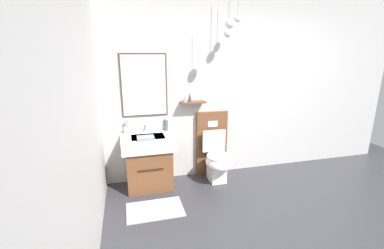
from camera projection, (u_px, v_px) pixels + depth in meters
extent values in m
cube|color=#B7B5B2|center=(255.00, 84.00, 4.05)|extent=(4.86, 0.12, 2.76)
cube|color=#4C301E|center=(144.00, 85.00, 3.57)|extent=(0.63, 0.02, 0.86)
cube|color=silver|center=(144.00, 86.00, 3.56)|extent=(0.59, 0.01, 0.82)
cube|color=brown|center=(193.00, 102.00, 3.73)|extent=(0.36, 0.14, 0.02)
cone|color=gray|center=(185.00, 98.00, 3.68)|extent=(0.05, 0.05, 0.10)
cone|color=#333338|center=(190.00, 97.00, 3.70)|extent=(0.06, 0.06, 0.13)
cylinder|color=gray|center=(229.00, 5.00, 3.36)|extent=(0.01, 0.01, 0.61)
sphere|color=silver|center=(228.00, 34.00, 3.46)|extent=(0.10, 0.10, 0.10)
sphere|color=silver|center=(238.00, 19.00, 3.41)|extent=(0.08, 0.08, 0.08)
sphere|color=silver|center=(230.00, 24.00, 3.17)|extent=(0.12, 0.12, 0.12)
cube|color=#B7B5B2|center=(62.00, 130.00, 1.64)|extent=(0.12, 4.05, 2.76)
cube|color=#9E9993|center=(155.00, 210.00, 3.17)|extent=(0.68, 0.44, 0.01)
cube|color=brown|center=(149.00, 167.00, 3.66)|extent=(0.61, 0.47, 0.58)
cube|color=black|center=(151.00, 170.00, 3.42)|extent=(0.34, 0.01, 0.02)
cube|color=white|center=(148.00, 142.00, 3.56)|extent=(0.71, 0.52, 0.18)
cube|color=silver|center=(148.00, 138.00, 3.51)|extent=(0.44, 0.29, 0.03)
cylinder|color=silver|center=(146.00, 128.00, 3.72)|extent=(0.03, 0.03, 0.11)
cylinder|color=silver|center=(146.00, 126.00, 3.66)|extent=(0.02, 0.11, 0.02)
cube|color=brown|center=(211.00, 143.00, 4.04)|extent=(0.48, 0.10, 1.00)
cube|color=silver|center=(213.00, 124.00, 3.90)|extent=(0.15, 0.01, 0.09)
cube|color=white|center=(216.00, 169.00, 3.88)|extent=(0.22, 0.30, 0.34)
ellipsoid|color=white|center=(219.00, 162.00, 3.76)|extent=(0.37, 0.46, 0.24)
torus|color=white|center=(219.00, 156.00, 3.74)|extent=(0.35, 0.35, 0.04)
cube|color=white|center=(214.00, 141.00, 3.90)|extent=(0.35, 0.03, 0.33)
cylinder|color=silver|center=(126.00, 130.00, 3.63)|extent=(0.07, 0.07, 0.09)
cylinder|color=purple|center=(127.00, 126.00, 3.62)|extent=(0.02, 0.04, 0.17)
cube|color=white|center=(127.00, 121.00, 3.58)|extent=(0.01, 0.02, 0.03)
cylinder|color=#2D84DB|center=(126.00, 126.00, 3.63)|extent=(0.01, 0.02, 0.16)
cube|color=white|center=(126.00, 121.00, 3.61)|extent=(0.01, 0.02, 0.03)
cylinder|color=#DB3847|center=(125.00, 127.00, 3.62)|extent=(0.03, 0.03, 0.15)
cube|color=white|center=(126.00, 122.00, 3.61)|extent=(0.02, 0.02, 0.03)
cylinder|color=white|center=(126.00, 126.00, 3.60)|extent=(0.03, 0.03, 0.17)
cube|color=white|center=(125.00, 121.00, 3.57)|extent=(0.02, 0.02, 0.03)
cylinder|color=#4C4C51|center=(166.00, 125.00, 3.77)|extent=(0.06, 0.06, 0.16)
cylinder|color=silver|center=(166.00, 119.00, 3.74)|extent=(0.02, 0.02, 0.04)
cube|color=gray|center=(146.00, 138.00, 3.37)|extent=(0.22, 0.16, 0.04)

